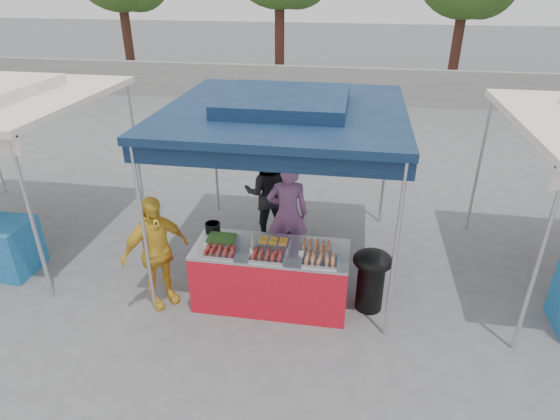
% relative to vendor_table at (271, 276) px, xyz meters
% --- Properties ---
extents(ground_plane, '(80.00, 80.00, 0.00)m').
position_rel_vendor_table_xyz_m(ground_plane, '(0.00, 0.10, -0.43)').
color(ground_plane, '#5D5E60').
extents(back_wall, '(40.00, 0.25, 1.20)m').
position_rel_vendor_table_xyz_m(back_wall, '(0.00, 11.10, 0.17)').
color(back_wall, gray).
rests_on(back_wall, ground_plane).
extents(main_canopy, '(3.20, 3.20, 2.57)m').
position_rel_vendor_table_xyz_m(main_canopy, '(0.00, 1.07, 1.94)').
color(main_canopy, silver).
rests_on(main_canopy, ground_plane).
extents(vendor_table, '(2.00, 0.80, 0.85)m').
position_rel_vendor_table_xyz_m(vendor_table, '(0.00, 0.00, 0.00)').
color(vendor_table, red).
rests_on(vendor_table, ground_plane).
extents(food_tray_fl, '(0.42, 0.30, 0.07)m').
position_rel_vendor_table_xyz_m(food_tray_fl, '(-0.60, -0.24, 0.46)').
color(food_tray_fl, silver).
rests_on(food_tray_fl, vendor_table).
extents(food_tray_fm, '(0.42, 0.30, 0.07)m').
position_rel_vendor_table_xyz_m(food_tray_fm, '(-0.00, -0.24, 0.46)').
color(food_tray_fm, silver).
rests_on(food_tray_fm, vendor_table).
extents(food_tray_fr, '(0.42, 0.30, 0.07)m').
position_rel_vendor_table_xyz_m(food_tray_fr, '(0.65, -0.23, 0.46)').
color(food_tray_fr, silver).
rests_on(food_tray_fr, vendor_table).
extents(food_tray_bl, '(0.42, 0.30, 0.07)m').
position_rel_vendor_table_xyz_m(food_tray_bl, '(-0.67, 0.06, 0.46)').
color(food_tray_bl, silver).
rests_on(food_tray_bl, vendor_table).
extents(food_tray_bm, '(0.42, 0.30, 0.07)m').
position_rel_vendor_table_xyz_m(food_tray_bm, '(0.01, 0.10, 0.46)').
color(food_tray_bm, silver).
rests_on(food_tray_bm, vendor_table).
extents(food_tray_br, '(0.42, 0.30, 0.07)m').
position_rel_vendor_table_xyz_m(food_tray_br, '(0.58, 0.08, 0.46)').
color(food_tray_br, silver).
rests_on(food_tray_br, vendor_table).
extents(cooking_pot, '(0.21, 0.21, 0.12)m').
position_rel_vendor_table_xyz_m(cooking_pot, '(-0.86, 0.31, 0.49)').
color(cooking_pot, black).
rests_on(cooking_pot, vendor_table).
extents(skewer_cup, '(0.08, 0.08, 0.10)m').
position_rel_vendor_table_xyz_m(skewer_cup, '(-0.21, -0.16, 0.48)').
color(skewer_cup, silver).
rests_on(skewer_cup, vendor_table).
extents(wok_burner, '(0.51, 0.51, 0.86)m').
position_rel_vendor_table_xyz_m(wok_burner, '(1.30, 0.10, 0.08)').
color(wok_burner, black).
rests_on(wok_burner, ground_plane).
extents(crate_left, '(0.54, 0.38, 0.32)m').
position_rel_vendor_table_xyz_m(crate_left, '(-0.48, 0.54, -0.26)').
color(crate_left, '#1444A8').
rests_on(crate_left, ground_plane).
extents(crate_right, '(0.51, 0.36, 0.31)m').
position_rel_vendor_table_xyz_m(crate_right, '(0.18, 0.60, -0.27)').
color(crate_right, '#1444A8').
rests_on(crate_right, ground_plane).
extents(crate_stacked, '(0.48, 0.34, 0.29)m').
position_rel_vendor_table_xyz_m(crate_stacked, '(0.18, 0.60, 0.03)').
color(crate_stacked, '#1444A8').
rests_on(crate_stacked, crate_right).
extents(vendor_woman, '(0.68, 0.52, 1.67)m').
position_rel_vendor_table_xyz_m(vendor_woman, '(0.06, 1.00, 0.41)').
color(vendor_woman, '#8E5A87').
rests_on(vendor_woman, ground_plane).
extents(helper_man, '(0.85, 0.69, 1.62)m').
position_rel_vendor_table_xyz_m(helper_man, '(-0.37, 1.75, 0.38)').
color(helper_man, black).
rests_on(helper_man, ground_plane).
extents(customer_person, '(0.89, 0.95, 1.57)m').
position_rel_vendor_table_xyz_m(customer_person, '(-1.47, -0.24, 0.36)').
color(customer_person, yellow).
rests_on(customer_person, ground_plane).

